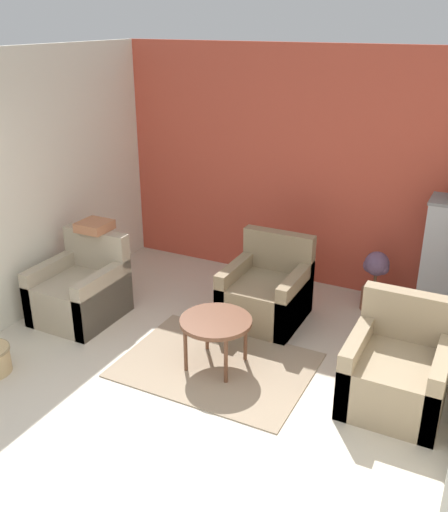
{
  "coord_description": "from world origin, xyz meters",
  "views": [
    {
      "loc": [
        2.19,
        -2.51,
        3.01
      ],
      "look_at": [
        0.0,
        1.82,
        0.97
      ],
      "focal_mm": 40.0,
      "sensor_mm": 36.0,
      "label": 1
    }
  ],
  "objects_px": {
    "armchair_middle": "(266,294)",
    "birdcage": "(443,266)",
    "coffee_table": "(216,324)",
    "armchair_right": "(397,372)",
    "armchair_left": "(81,292)",
    "potted_plant": "(375,279)"
  },
  "relations": [
    {
      "from": "armchair_left",
      "to": "birdcage",
      "type": "height_order",
      "value": "birdcage"
    },
    {
      "from": "birdcage",
      "to": "armchair_middle",
      "type": "bearing_deg",
      "value": -156.83
    },
    {
      "from": "coffee_table",
      "to": "birdcage",
      "type": "height_order",
      "value": "birdcage"
    },
    {
      "from": "armchair_middle",
      "to": "birdcage",
      "type": "height_order",
      "value": "birdcage"
    },
    {
      "from": "armchair_left",
      "to": "armchair_right",
      "type": "relative_size",
      "value": 1.0
    },
    {
      "from": "armchair_left",
      "to": "armchair_middle",
      "type": "bearing_deg",
      "value": 25.59
    },
    {
      "from": "armchair_right",
      "to": "potted_plant",
      "type": "distance_m",
      "value": 1.67
    },
    {
      "from": "coffee_table",
      "to": "birdcage",
      "type": "distance_m",
      "value": 2.45
    },
    {
      "from": "coffee_table",
      "to": "birdcage",
      "type": "relative_size",
      "value": 0.48
    },
    {
      "from": "coffee_table",
      "to": "armchair_right",
      "type": "bearing_deg",
      "value": 7.13
    },
    {
      "from": "armchair_right",
      "to": "potted_plant",
      "type": "height_order",
      "value": "armchair_right"
    },
    {
      "from": "armchair_middle",
      "to": "birdcage",
      "type": "relative_size",
      "value": 0.65
    },
    {
      "from": "armchair_middle",
      "to": "birdcage",
      "type": "xyz_separation_m",
      "value": [
        1.64,
        0.7,
        0.38
      ]
    },
    {
      "from": "armchair_right",
      "to": "armchair_middle",
      "type": "relative_size",
      "value": 1.0
    },
    {
      "from": "armchair_left",
      "to": "potted_plant",
      "type": "relative_size",
      "value": 1.3
    },
    {
      "from": "birdcage",
      "to": "potted_plant",
      "type": "xyz_separation_m",
      "value": [
        -0.66,
        0.02,
        -0.3
      ]
    },
    {
      "from": "birdcage",
      "to": "potted_plant",
      "type": "bearing_deg",
      "value": 178.18
    },
    {
      "from": "armchair_left",
      "to": "armchair_middle",
      "type": "relative_size",
      "value": 1.0
    },
    {
      "from": "armchair_left",
      "to": "birdcage",
      "type": "bearing_deg",
      "value": 24.44
    },
    {
      "from": "coffee_table",
      "to": "armchair_middle",
      "type": "bearing_deg",
      "value": 86.92
    },
    {
      "from": "armchair_left",
      "to": "potted_plant",
      "type": "xyz_separation_m",
      "value": [
        2.77,
        1.58,
        0.08
      ]
    },
    {
      "from": "potted_plant",
      "to": "coffee_table",
      "type": "bearing_deg",
      "value": -120.21
    }
  ]
}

